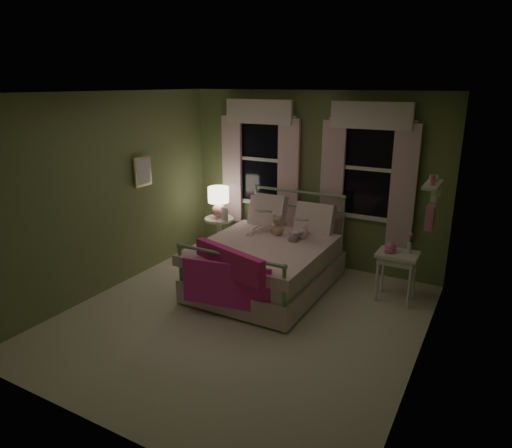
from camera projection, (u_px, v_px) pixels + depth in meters
The scene contains 18 objects.
room_shell at pixel (240, 214), 5.07m from camera, with size 4.20×4.20×4.20m.
bed at pixel (268, 261), 6.19m from camera, with size 1.58×2.04×1.18m.
pink_throw at pixel (228, 271), 5.27m from camera, with size 1.09×0.42×0.71m.
child_left at pixel (265, 209), 6.50m from camera, with size 0.29×0.19×0.80m, color #F7D1DD.
child_right at pixel (301, 218), 6.26m from camera, with size 0.33×0.26×0.69m, color #F7D1DD.
book_left at pixel (256, 214), 6.29m from camera, with size 0.20×0.27×0.03m, color beige.
book_right at pixel (293, 223), 6.05m from camera, with size 0.20×0.27×0.02m, color beige.
teddy_bear at pixel (277, 227), 6.29m from camera, with size 0.22×0.18×0.30m.
nightstand_left at pixel (219, 232), 7.27m from camera, with size 0.46×0.46×0.65m.
table_lamp at pixel (219, 199), 7.11m from camera, with size 0.33×0.33×0.49m.
book_nightstand at pixel (222, 220), 7.09m from camera, with size 0.16×0.22×0.02m, color beige.
nightstand_right at pixel (397, 260), 5.76m from camera, with size 0.50×0.40×0.64m.
pink_toy at pixel (390, 247), 5.75m from camera, with size 0.14×0.19×0.14m.
bud_vase at pixel (410, 243), 5.67m from camera, with size 0.06×0.06×0.28m.
window_left at pixel (260, 155), 7.06m from camera, with size 1.34×0.13×1.96m.
window_right at pixel (368, 164), 6.28m from camera, with size 1.34×0.13×1.96m.
wall_shelf at pixel (432, 201), 4.71m from camera, with size 0.15×0.50×0.60m.
framed_picture at pixel (143, 172), 6.41m from camera, with size 0.03×0.32×0.42m.
Camera 1 is at (2.51, -4.18, 2.70)m, focal length 32.00 mm.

